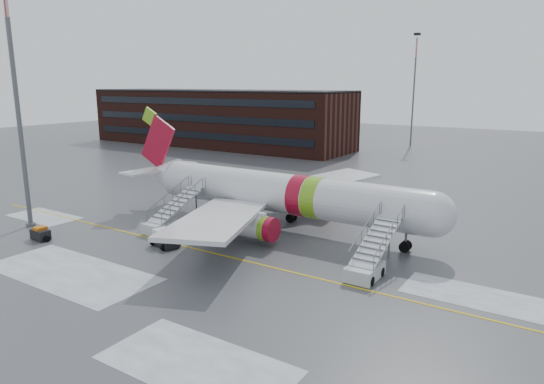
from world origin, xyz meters
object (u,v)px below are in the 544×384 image
Objects in this scene: airstair_aft at (167,219)px; pushback_tug at (164,239)px; light_mast_near at (16,94)px; airstair_fwd at (369,261)px; airliner at (275,193)px; baggage_tractor at (40,234)px.

pushback_tug is (3.11, -3.43, -0.42)m from airstair_aft.
light_mast_near is (-12.30, -6.28, 11.72)m from airstair_aft.
airstair_fwd is at bearing 0.00° from airstair_aft.
airstair_fwd is 0.31× the size of light_mast_near.
airstair_aft is 2.74× the size of pushback_tug.
airstair_aft is (-8.08, -6.54, -2.35)m from airliner.
airstair_aft is at bearing 47.71° from baggage_tractor.
light_mast_near is at bearing 157.84° from baggage_tractor.
airliner is 21.66m from baggage_tractor.
airliner reaches higher than airstair_fwd.
airliner is at bearing 63.49° from pushback_tug.
airstair_fwd is at bearing -27.95° from airliner.
airstair_fwd is (12.32, -6.54, -2.35)m from airliner.
pushback_tug is at bearing 10.45° from light_mast_near.
pushback_tug is at bearing -168.77° from airstair_fwd.
light_mast_near is at bearing -169.13° from airstair_fwd.
airliner is at bearing 38.96° from airstair_aft.
light_mast_near reaches higher than airstair_aft.
airstair_fwd reaches higher than pushback_tug.
baggage_tractor is 13.33m from light_mast_near.
light_mast_near reaches higher than airliner.
pushback_tug reaches higher than baggage_tractor.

